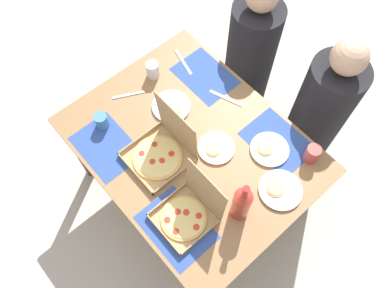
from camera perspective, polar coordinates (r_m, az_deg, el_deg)
name	(u,v)px	position (r m, az deg, el deg)	size (l,w,h in m)	color
ground_plane	(192,191)	(2.77, 0.00, -6.94)	(6.00, 6.00, 0.00)	beige
dining_table	(192,153)	(2.20, 0.00, -1.29)	(1.31, 1.02, 0.73)	#3F3328
placemat_near_left	(106,146)	(2.14, -12.52, -0.36)	(0.36, 0.26, 0.00)	#2D4C9E
placemat_near_right	(176,227)	(1.93, -2.32, -12.15)	(0.36, 0.26, 0.00)	#2D4C9E
placemat_far_left	(205,76)	(2.35, 1.90, 10.01)	(0.36, 0.26, 0.00)	#2D4C9E
placemat_far_right	(277,141)	(2.16, 12.43, 0.38)	(0.36, 0.26, 0.00)	#2D4C9E
pizza_box_corner_left	(162,150)	(2.03, -4.46, -0.95)	(0.30, 0.30, 0.34)	tan
pizza_box_center	(188,212)	(1.91, -0.55, -9.98)	(0.26, 0.28, 0.30)	tan
plate_near_left	(280,190)	(2.03, 12.79, -6.60)	(0.22, 0.22, 0.03)	white
plate_middle	(171,107)	(2.21, -3.04, 5.51)	(0.22, 0.22, 0.03)	white
plate_far_right	(269,149)	(2.12, 11.26, -0.79)	(0.21, 0.21, 0.03)	white
plate_far_left	(216,148)	(2.08, 3.53, -0.62)	(0.20, 0.20, 0.03)	white
soda_bottle	(241,203)	(1.84, 7.29, -8.62)	(0.09, 0.09, 0.32)	#B2382D
cup_spare	(312,154)	(2.11, 17.21, -1.38)	(0.07, 0.07, 0.11)	#BF4742
cup_dark	(102,121)	(2.17, -13.16, 3.34)	(0.07, 0.07, 0.09)	teal
cup_red	(153,70)	(2.32, -5.80, 10.76)	(0.07, 0.07, 0.10)	silver
knife_by_far_right	(226,98)	(2.26, 5.06, 6.72)	(0.21, 0.02, 0.01)	#B7B7BC
fork_by_near_left	(128,95)	(2.29, -9.33, 7.14)	(0.19, 0.02, 0.01)	#B7B7BC
knife_by_near_right	(183,62)	(2.41, -1.28, 11.94)	(0.21, 0.02, 0.01)	#B7B7BC
diner_left_seat	(249,61)	(2.70, 8.39, 11.93)	(0.32, 0.32, 1.19)	black
diner_right_seat	(317,117)	(2.53, 17.85, 3.79)	(0.32, 0.32, 1.20)	black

